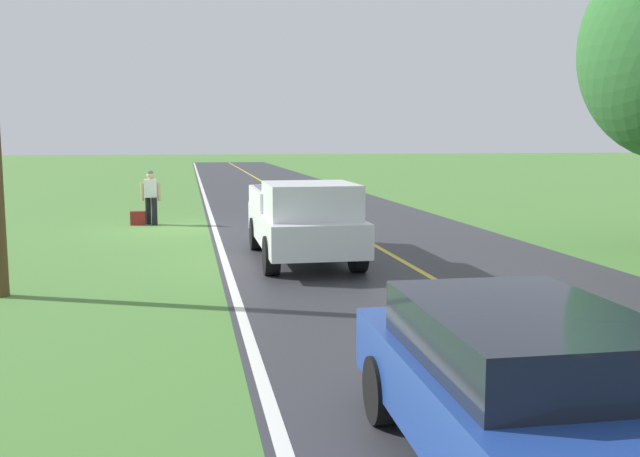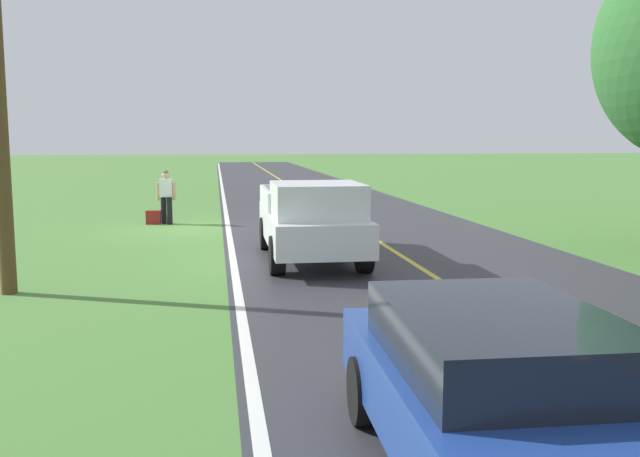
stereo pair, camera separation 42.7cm
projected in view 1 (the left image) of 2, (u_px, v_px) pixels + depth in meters
ground_plane at (182, 229)px, 21.15m from camera, size 200.00×200.00×0.00m
road_surface at (339, 225)px, 22.07m from camera, size 8.24×120.00×0.00m
lane_edge_line at (214, 228)px, 21.34m from camera, size 0.16×117.60×0.00m
lane_centre_line at (339, 225)px, 22.07m from camera, size 0.14×117.60×0.00m
hitchhiker_walking at (151, 194)px, 22.13m from camera, size 0.62×0.53×1.75m
suitcase_carried at (138, 218)px, 22.09m from camera, size 0.47×0.23×0.45m
pickup_truck_passing at (304, 219)px, 15.46m from camera, size 2.13×5.42×1.82m
sedan_ahead_same_lane at (529, 393)px, 5.47m from camera, size 2.02×4.45×1.41m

